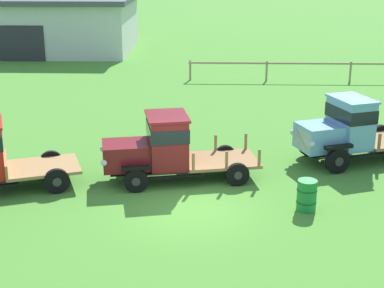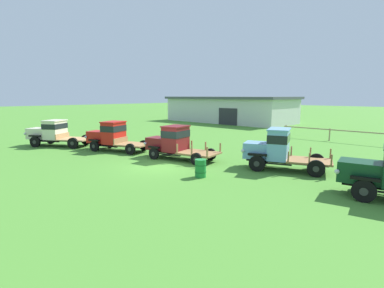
# 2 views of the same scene
# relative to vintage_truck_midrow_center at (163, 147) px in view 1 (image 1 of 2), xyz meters

# --- Properties ---
(ground_plane) EXTENTS (240.00, 240.00, 0.00)m
(ground_plane) POSITION_rel_vintage_truck_midrow_center_xyz_m (0.88, -2.13, -1.14)
(ground_plane) COLOR #47842D
(paddock_fence) EXTENTS (19.04, 0.52, 1.17)m
(paddock_fence) POSITION_rel_vintage_truck_midrow_center_xyz_m (9.72, 15.42, -0.26)
(paddock_fence) COLOR #997F60
(paddock_fence) RESTS_ON ground
(vintage_truck_midrow_center) EXTENTS (5.39, 2.78, 2.22)m
(vintage_truck_midrow_center) POSITION_rel_vintage_truck_midrow_center_xyz_m (0.00, 0.00, 0.00)
(vintage_truck_midrow_center) COLOR black
(vintage_truck_midrow_center) RESTS_ON ground
(vintage_truck_far_side) EXTENTS (5.11, 3.38, 2.35)m
(vintage_truck_far_side) POSITION_rel_vintage_truck_midrow_center_xyz_m (6.39, 1.98, 0.06)
(vintage_truck_far_side) COLOR black
(vintage_truck_far_side) RESTS_ON ground
(oil_drum_beside_row) EXTENTS (0.60, 0.60, 0.93)m
(oil_drum_beside_row) POSITION_rel_vintage_truck_midrow_center_xyz_m (4.37, -2.25, -0.68)
(oil_drum_beside_row) COLOR #1E7F33
(oil_drum_beside_row) RESTS_ON ground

